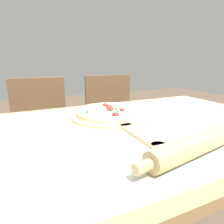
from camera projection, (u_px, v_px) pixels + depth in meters
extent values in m
cube|color=#A87F51|center=(129.00, 131.00, 0.77)|extent=(1.39, 0.85, 0.03)
cylinder|color=#A87F51|center=(180.00, 151.00, 1.45)|extent=(0.06, 0.06, 0.73)
cube|color=silver|center=(129.00, 126.00, 0.76)|extent=(1.31, 0.77, 0.00)
cylinder|color=#D6B784|center=(109.00, 116.00, 0.87)|extent=(0.33, 0.33, 0.01)
cube|color=#D6B784|center=(139.00, 134.00, 0.66)|extent=(0.04, 0.21, 0.01)
cylinder|color=#D6B784|center=(159.00, 147.00, 0.57)|extent=(0.05, 0.05, 0.01)
cylinder|color=beige|center=(109.00, 113.00, 0.87)|extent=(0.28, 0.28, 0.02)
torus|color=beige|center=(109.00, 111.00, 0.87)|extent=(0.28, 0.28, 0.02)
cylinder|color=white|center=(109.00, 111.00, 0.87)|extent=(0.24, 0.24, 0.00)
ellipsoid|color=red|center=(110.00, 109.00, 0.86)|extent=(0.03, 0.03, 0.02)
ellipsoid|color=red|center=(122.00, 109.00, 0.85)|extent=(0.02, 0.02, 0.01)
ellipsoid|color=red|center=(109.00, 107.00, 0.90)|extent=(0.03, 0.03, 0.02)
ellipsoid|color=red|center=(105.00, 105.00, 0.94)|extent=(0.03, 0.03, 0.01)
ellipsoid|color=red|center=(116.00, 114.00, 0.78)|extent=(0.03, 0.03, 0.01)
cube|color=#387533|center=(108.00, 111.00, 0.84)|extent=(0.01, 0.01, 0.01)
cube|color=#387533|center=(112.00, 111.00, 0.85)|extent=(0.01, 0.00, 0.01)
cube|color=#387533|center=(87.00, 112.00, 0.82)|extent=(0.01, 0.01, 0.01)
cube|color=#387533|center=(118.00, 111.00, 0.84)|extent=(0.01, 0.01, 0.01)
cube|color=#387533|center=(110.00, 106.00, 0.93)|extent=(0.01, 0.01, 0.01)
cube|color=#387533|center=(114.00, 108.00, 0.89)|extent=(0.01, 0.01, 0.01)
cube|color=#387533|center=(108.00, 109.00, 0.88)|extent=(0.01, 0.01, 0.01)
cube|color=#387533|center=(116.00, 109.00, 0.87)|extent=(0.01, 0.01, 0.01)
cube|color=#387533|center=(98.00, 109.00, 0.87)|extent=(0.01, 0.01, 0.01)
cylinder|color=tan|center=(195.00, 146.00, 0.52)|extent=(0.33, 0.11, 0.05)
cylinder|color=tan|center=(143.00, 167.00, 0.42)|extent=(0.05, 0.03, 0.03)
cube|color=brown|center=(41.00, 147.00, 1.36)|extent=(0.44, 0.44, 0.02)
cube|color=brown|center=(39.00, 108.00, 1.46)|extent=(0.38, 0.08, 0.44)
cylinder|color=brown|center=(17.00, 195.00, 1.22)|extent=(0.04, 0.04, 0.43)
cylinder|color=brown|center=(70.00, 185.00, 1.31)|extent=(0.04, 0.04, 0.43)
cylinder|color=brown|center=(22.00, 168.00, 1.51)|extent=(0.04, 0.04, 0.43)
cylinder|color=brown|center=(65.00, 162.00, 1.61)|extent=(0.04, 0.04, 0.43)
cube|color=brown|center=(115.00, 134.00, 1.58)|extent=(0.44, 0.44, 0.02)
cube|color=brown|center=(108.00, 101.00, 1.69)|extent=(0.38, 0.08, 0.44)
cylinder|color=brown|center=(101.00, 174.00, 1.44)|extent=(0.04, 0.04, 0.43)
cylinder|color=brown|center=(141.00, 166.00, 1.54)|extent=(0.04, 0.04, 0.43)
cylinder|color=brown|center=(91.00, 154.00, 1.73)|extent=(0.04, 0.04, 0.43)
cylinder|color=brown|center=(125.00, 149.00, 1.83)|extent=(0.04, 0.04, 0.43)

